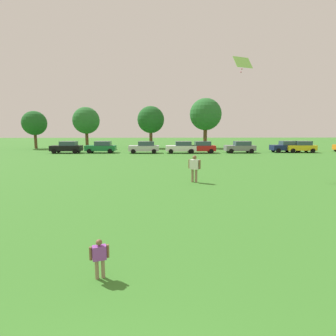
% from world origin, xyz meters
% --- Properties ---
extents(ground_plane, '(160.00, 160.00, 0.00)m').
position_xyz_m(ground_plane, '(0.00, 30.00, 0.00)').
color(ground_plane, '#387528').
extents(child_kite_flyer, '(0.43, 0.25, 0.93)m').
position_xyz_m(child_kite_flyer, '(-0.64, 4.46, 0.55)').
color(child_kite_flyer, '#8C7259').
rests_on(child_kite_flyer, ground).
extents(adult_bystander, '(0.74, 0.56, 1.74)m').
position_xyz_m(adult_bystander, '(3.00, 15.68, 1.04)').
color(adult_bystander, '#8C7259').
rests_on(adult_bystander, ground).
extents(kite, '(1.51, 1.05, 1.18)m').
position_xyz_m(kite, '(6.85, 18.93, 8.17)').
color(kite, '#8CD859').
extents(parked_car_black_0, '(4.30, 2.02, 1.68)m').
position_xyz_m(parked_car_black_0, '(-12.46, 37.87, 0.86)').
color(parked_car_black_0, black).
rests_on(parked_car_black_0, ground).
extents(parked_car_green_1, '(4.30, 2.02, 1.68)m').
position_xyz_m(parked_car_green_1, '(-7.60, 38.04, 0.86)').
color(parked_car_green_1, '#196B38').
rests_on(parked_car_green_1, ground).
extents(parked_car_silver_2, '(4.30, 2.02, 1.68)m').
position_xyz_m(parked_car_silver_2, '(-1.32, 37.41, 0.86)').
color(parked_car_silver_2, silver).
rests_on(parked_car_silver_2, ground).
extents(parked_car_white_3, '(4.30, 2.02, 1.68)m').
position_xyz_m(parked_car_white_3, '(3.98, 37.26, 0.86)').
color(parked_car_white_3, white).
rests_on(parked_car_white_3, ground).
extents(parked_car_red_4, '(4.30, 2.02, 1.68)m').
position_xyz_m(parked_car_red_4, '(6.78, 37.33, 0.86)').
color(parked_car_red_4, red).
rests_on(parked_car_red_4, ground).
extents(parked_car_gray_5, '(4.30, 2.02, 1.68)m').
position_xyz_m(parked_car_gray_5, '(12.57, 37.43, 0.86)').
color(parked_car_gray_5, slate).
rests_on(parked_car_gray_5, ground).
extents(parked_car_navy_6, '(4.30, 2.02, 1.68)m').
position_xyz_m(parked_car_navy_6, '(19.70, 38.11, 0.86)').
color(parked_car_navy_6, '#141E4C').
rests_on(parked_car_navy_6, ground).
extents(parked_car_yellow_7, '(4.30, 2.02, 1.68)m').
position_xyz_m(parked_car_yellow_7, '(21.68, 37.80, 0.86)').
color(parked_car_yellow_7, yellow).
rests_on(parked_car_yellow_7, ground).
extents(tree_far_left, '(4.23, 4.23, 6.59)m').
position_xyz_m(tree_far_left, '(-21.14, 47.49, 4.45)').
color(tree_far_left, brown).
rests_on(tree_far_left, ground).
extents(tree_left, '(4.67, 4.67, 7.28)m').
position_xyz_m(tree_left, '(-12.05, 47.30, 4.92)').
color(tree_left, brown).
rests_on(tree_left, ground).
extents(tree_right, '(4.84, 4.84, 7.55)m').
position_xyz_m(tree_right, '(-0.69, 48.18, 5.10)').
color(tree_right, brown).
rests_on(tree_right, ground).
extents(tree_far_right, '(5.76, 5.76, 8.97)m').
position_xyz_m(tree_far_right, '(9.24, 48.08, 6.06)').
color(tree_far_right, brown).
rests_on(tree_far_right, ground).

